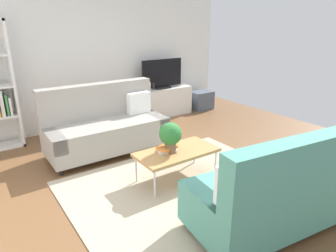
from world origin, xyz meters
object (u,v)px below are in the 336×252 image
object	(u,v)px
couch_green	(282,189)
storage_trunk	(201,100)
vase_0	(138,88)
tv	(162,74)
bottle_0	(146,86)
table_book_0	(167,150)
coffee_table	(177,153)
bottle_1	(150,86)
bottle_2	(153,86)
potted_plant	(170,135)
couch_beige	(106,126)
tv_console	(162,102)

from	to	relation	value
couch_green	storage_trunk	size ratio (longest dim) A/B	3.84
storage_trunk	vase_0	size ratio (longest dim) A/B	3.57
tv	bottle_0	distance (m)	0.48
table_book_0	vase_0	world-z (taller)	vase_0
coffee_table	bottle_1	bearing A→B (deg)	65.71
tv	storage_trunk	bearing A→B (deg)	-4.16
couch_green	bottle_2	distance (m)	4.08
couch_green	potted_plant	distance (m)	1.50
vase_0	bottle_0	bearing A→B (deg)	-31.65
potted_plant	couch_beige	bearing A→B (deg)	101.77
bottle_0	bottle_1	size ratio (longest dim) A/B	1.23
couch_beige	bottle_2	bearing A→B (deg)	-145.21
coffee_table	table_book_0	size ratio (longest dim) A/B	4.58
coffee_table	tv	world-z (taller)	tv
coffee_table	bottle_2	distance (m)	2.84
couch_beige	table_book_0	size ratio (longest dim) A/B	7.93
coffee_table	tv_console	xyz separation A→B (m)	(1.48, 2.58, -0.07)
tv_console	bottle_1	size ratio (longest dim) A/B	7.51
tv	storage_trunk	xyz separation A→B (m)	(1.10, -0.08, -0.73)
couch_beige	storage_trunk	distance (m)	3.16
storage_trunk	table_book_0	xyz separation A→B (m)	(-2.71, -2.42, 0.22)
coffee_table	bottle_2	world-z (taller)	bottle_2
coffee_table	bottle_1	distance (m)	2.80
couch_green	potted_plant	world-z (taller)	couch_green
couch_beige	couch_green	world-z (taller)	same
tv_console	bottle_0	size ratio (longest dim) A/B	6.10
table_book_0	bottle_1	xyz separation A→B (m)	(1.27, 2.48, 0.29)
couch_green	bottle_1	xyz separation A→B (m)	(0.87, 3.95, 0.29)
storage_trunk	potted_plant	xyz separation A→B (m)	(-2.68, -2.46, 0.44)
potted_plant	bottle_0	xyz separation A→B (m)	(1.14, 2.52, 0.10)
coffee_table	bottle_0	distance (m)	2.77
storage_trunk	couch_beige	bearing A→B (deg)	-160.40
couch_green	vase_0	distance (m)	4.10
vase_0	bottle_2	size ratio (longest dim) A/B	0.93
coffee_table	couch_green	bearing A→B (deg)	-78.93
tv	vase_0	distance (m)	0.63
tv	bottle_1	distance (m)	0.40
potted_plant	couch_green	bearing A→B (deg)	-75.50
vase_0	bottle_1	bearing A→B (deg)	-20.30
tv	bottle_2	distance (m)	0.34
bottle_1	tv_console	bearing A→B (deg)	6.78
tv	table_book_0	size ratio (longest dim) A/B	4.17
coffee_table	vase_0	xyz separation A→B (m)	(0.90, 2.63, 0.32)
tv_console	tv	distance (m)	0.63
vase_0	bottle_1	size ratio (longest dim) A/B	0.78
table_book_0	vase_0	bearing A→B (deg)	68.23
tv	couch_beige	bearing A→B (deg)	-148.68
couch_beige	tv_console	bearing A→B (deg)	-147.98
coffee_table	potted_plant	distance (m)	0.28
bottle_1	bottle_2	bearing A→B (deg)	0.00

